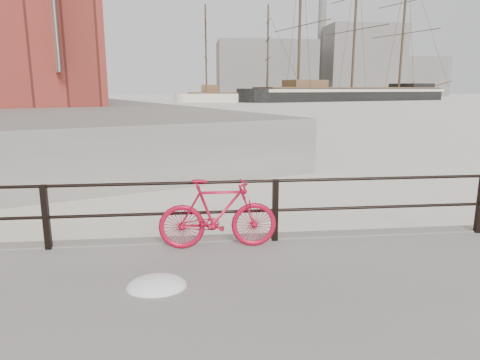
# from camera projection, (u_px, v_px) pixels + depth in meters

# --- Properties ---
(ground) EXTENTS (400.00, 400.00, 0.00)m
(ground) POSITION_uv_depth(u_px,v_px,m) (469.00, 248.00, 7.50)
(ground) COLOR white
(ground) RESTS_ON ground
(guardrail) EXTENTS (28.00, 0.10, 1.00)m
(guardrail) POSITION_uv_depth(u_px,v_px,m) (480.00, 204.00, 7.17)
(guardrail) COLOR black
(guardrail) RESTS_ON promenade
(bicycle) EXTENTS (1.79, 0.28, 1.08)m
(bicycle) POSITION_uv_depth(u_px,v_px,m) (218.00, 214.00, 6.47)
(bicycle) COLOR #AD0B27
(bicycle) RESTS_ON promenade
(barque_black) EXTENTS (66.88, 40.88, 35.73)m
(barque_black) POSITION_uv_depth(u_px,v_px,m) (351.00, 101.00, 97.46)
(barque_black) COLOR black
(barque_black) RESTS_ON ground
(schooner_mid) EXTENTS (28.30, 13.80, 19.87)m
(schooner_mid) POSITION_uv_depth(u_px,v_px,m) (237.00, 102.00, 88.28)
(schooner_mid) COLOR beige
(schooner_mid) RESTS_ON ground
(schooner_left) EXTENTS (25.12, 18.06, 17.54)m
(schooner_left) POSITION_uv_depth(u_px,v_px,m) (34.00, 105.00, 71.19)
(schooner_left) COLOR silver
(schooner_left) RESTS_ON ground
(workboat_far) EXTENTS (12.19, 5.19, 7.00)m
(workboat_far) POSITION_uv_depth(u_px,v_px,m) (6.00, 112.00, 51.64)
(workboat_far) COLOR black
(workboat_far) RESTS_ON ground
(industrial_west) EXTENTS (32.00, 18.00, 18.00)m
(industrial_west) POSITION_uv_depth(u_px,v_px,m) (265.00, 69.00, 143.81)
(industrial_west) COLOR gray
(industrial_west) RESTS_ON ground
(industrial_mid) EXTENTS (26.00, 20.00, 24.00)m
(industrial_mid) POSITION_uv_depth(u_px,v_px,m) (360.00, 62.00, 151.80)
(industrial_mid) COLOR gray
(industrial_mid) RESTS_ON ground
(industrial_east) EXTENTS (20.00, 16.00, 14.00)m
(industrial_east) POSITION_uv_depth(u_px,v_px,m) (413.00, 77.00, 160.17)
(industrial_east) COLOR gray
(industrial_east) RESTS_ON ground
(smokestack) EXTENTS (2.80, 2.80, 44.00)m
(smokestack) POSITION_uv_depth(u_px,v_px,m) (322.00, 34.00, 153.16)
(smokestack) COLOR gray
(smokestack) RESTS_ON ground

